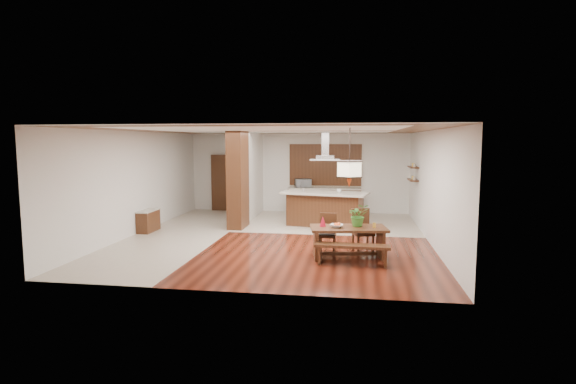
% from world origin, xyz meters
% --- Properties ---
extents(room_shell, '(9.00, 9.04, 2.92)m').
position_xyz_m(room_shell, '(0.00, 0.00, 2.06)').
color(room_shell, '#3A130A').
rests_on(room_shell, ground).
extents(tile_hallway, '(2.50, 9.00, 0.01)m').
position_xyz_m(tile_hallway, '(-2.75, 0.00, 0.01)').
color(tile_hallway, '#C0B2A0').
rests_on(tile_hallway, ground).
extents(tile_kitchen, '(5.50, 4.00, 0.01)m').
position_xyz_m(tile_kitchen, '(1.25, 2.50, 0.01)').
color(tile_kitchen, '#C0B2A0').
rests_on(tile_kitchen, ground).
extents(soffit_band, '(8.00, 9.00, 0.02)m').
position_xyz_m(soffit_band, '(0.00, 0.00, 2.88)').
color(soffit_band, '#402410').
rests_on(soffit_band, room_shell).
extents(partition_pier, '(0.45, 1.00, 2.90)m').
position_xyz_m(partition_pier, '(-1.40, 1.20, 1.45)').
color(partition_pier, '#311A0D').
rests_on(partition_pier, ground).
extents(partition_stub, '(0.18, 2.40, 2.90)m').
position_xyz_m(partition_stub, '(-1.40, 3.30, 1.45)').
color(partition_stub, silver).
rests_on(partition_stub, ground).
extents(hallway_console, '(0.37, 0.88, 0.63)m').
position_xyz_m(hallway_console, '(-3.81, 0.20, 0.32)').
color(hallway_console, '#311A0D').
rests_on(hallway_console, ground).
extents(hallway_doorway, '(1.10, 0.20, 2.10)m').
position_xyz_m(hallway_doorway, '(-2.70, 4.40, 1.05)').
color(hallway_doorway, '#311A0D').
rests_on(hallway_doorway, ground).
extents(rear_counter, '(2.60, 0.62, 0.95)m').
position_xyz_m(rear_counter, '(1.00, 4.20, 0.48)').
color(rear_counter, '#311A0D').
rests_on(rear_counter, ground).
extents(kitchen_window, '(2.60, 0.08, 1.50)m').
position_xyz_m(kitchen_window, '(1.00, 4.46, 1.75)').
color(kitchen_window, '#9D662F').
rests_on(kitchen_window, room_shell).
extents(shelf_lower, '(0.26, 0.90, 0.04)m').
position_xyz_m(shelf_lower, '(3.87, 2.60, 1.40)').
color(shelf_lower, '#311A0D').
rests_on(shelf_lower, room_shell).
extents(shelf_upper, '(0.26, 0.90, 0.04)m').
position_xyz_m(shelf_upper, '(3.87, 2.60, 1.80)').
color(shelf_upper, '#311A0D').
rests_on(shelf_upper, room_shell).
extents(dining_table, '(1.79, 1.09, 0.70)m').
position_xyz_m(dining_table, '(1.95, -1.87, 0.51)').
color(dining_table, '#311A0D').
rests_on(dining_table, ground).
extents(dining_bench, '(1.59, 0.41, 0.44)m').
position_xyz_m(dining_bench, '(2.04, -2.47, 0.22)').
color(dining_bench, '#311A0D').
rests_on(dining_bench, ground).
extents(dining_chair_left, '(0.41, 0.41, 0.91)m').
position_xyz_m(dining_chair_left, '(1.45, -1.43, 0.45)').
color(dining_chair_left, '#311A0D').
rests_on(dining_chair_left, ground).
extents(dining_chair_right, '(0.57, 0.57, 1.01)m').
position_xyz_m(dining_chair_right, '(2.28, -1.30, 0.51)').
color(dining_chair_right, '#311A0D').
rests_on(dining_chair_right, ground).
extents(pendant_lantern, '(0.64, 0.64, 1.31)m').
position_xyz_m(pendant_lantern, '(1.95, -1.87, 2.25)').
color(pendant_lantern, beige).
rests_on(pendant_lantern, room_shell).
extents(foliage_plant, '(0.54, 0.49, 0.51)m').
position_xyz_m(foliage_plant, '(2.16, -1.75, 0.95)').
color(foliage_plant, '#377627').
rests_on(foliage_plant, dining_table).
extents(fruit_bowl, '(0.34, 0.34, 0.07)m').
position_xyz_m(fruit_bowl, '(1.68, -1.95, 0.74)').
color(fruit_bowl, '#BEB1A6').
rests_on(fruit_bowl, dining_table).
extents(napkin_cone, '(0.19, 0.19, 0.23)m').
position_xyz_m(napkin_cone, '(1.37, -1.88, 0.81)').
color(napkin_cone, '#A80C21').
rests_on(napkin_cone, dining_table).
extents(gold_ornament, '(0.09, 0.09, 0.11)m').
position_xyz_m(gold_ornament, '(2.51, -1.86, 0.76)').
color(gold_ornament, gold).
rests_on(gold_ornament, dining_table).
extents(kitchen_island, '(2.75, 1.62, 1.06)m').
position_xyz_m(kitchen_island, '(1.17, 1.83, 0.55)').
color(kitchen_island, '#311A0D').
rests_on(kitchen_island, ground).
extents(range_hood, '(0.90, 0.55, 0.87)m').
position_xyz_m(range_hood, '(1.17, 1.83, 2.46)').
color(range_hood, silver).
rests_on(range_hood, room_shell).
extents(island_cup, '(0.15, 0.15, 0.11)m').
position_xyz_m(island_cup, '(1.60, 1.75, 1.12)').
color(island_cup, silver).
rests_on(island_cup, kitchen_island).
extents(microwave, '(0.64, 0.53, 0.30)m').
position_xyz_m(microwave, '(0.22, 4.17, 1.10)').
color(microwave, '#BABEC2').
rests_on(microwave, rear_counter).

